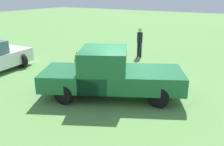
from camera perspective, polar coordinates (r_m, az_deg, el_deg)
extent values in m
plane|color=#5B8C47|center=(9.48, 2.02, -4.15)|extent=(80.00, 80.00, 0.00)
cylinder|color=black|center=(9.61, 10.01, -1.75)|extent=(0.73, 0.22, 0.73)
cylinder|color=black|center=(8.17, 11.02, -5.58)|extent=(0.73, 0.22, 0.73)
cylinder|color=black|center=(9.81, -9.13, -1.27)|extent=(0.73, 0.22, 0.73)
cylinder|color=black|center=(8.41, -11.50, -4.91)|extent=(0.73, 0.22, 0.73)
cube|color=#1E6638|center=(8.76, 9.94, -1.45)|extent=(2.65, 2.59, 0.64)
cube|color=#1E6638|center=(8.63, -2.01, 1.20)|extent=(2.30, 2.40, 1.40)
cube|color=slate|center=(8.51, -2.04, 4.03)|extent=(2.01, 2.16, 0.48)
cube|color=#1E6638|center=(8.92, -8.45, -1.12)|extent=(3.01, 2.78, 0.60)
cube|color=silver|center=(9.00, 15.89, -3.12)|extent=(0.94, 1.64, 0.16)
cylinder|color=black|center=(14.24, -25.00, 3.46)|extent=(0.72, 0.20, 0.72)
cylinder|color=black|center=(13.10, -20.70, 2.81)|extent=(0.72, 0.20, 0.72)
cylinder|color=black|center=(14.45, 6.26, 5.57)|extent=(0.14, 0.14, 0.84)
cylinder|color=black|center=(14.31, 6.81, 5.42)|extent=(0.14, 0.14, 0.84)
cylinder|color=black|center=(14.23, 6.64, 8.37)|extent=(0.41, 0.41, 0.63)
sphere|color=#D8AD84|center=(14.15, 6.72, 10.23)|extent=(0.23, 0.23, 0.23)
cone|color=orange|center=(13.64, -8.37, 4.08)|extent=(0.32, 0.32, 0.55)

